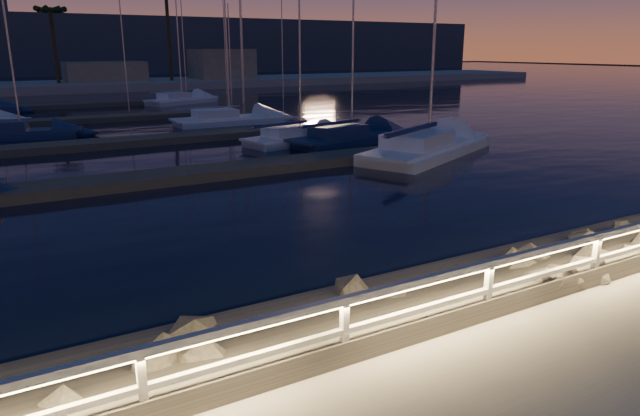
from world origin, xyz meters
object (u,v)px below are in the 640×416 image
at_px(guard_rail, 443,288).
at_px(sailboat_j, 18,132).
at_px(sailboat_d, 349,136).
at_px(sailboat_l, 227,119).
at_px(sailboat_k, 180,99).
at_px(sailboat_h, 426,147).
at_px(sailboat_g, 298,136).

relative_size(guard_rail, sailboat_j, 3.85).
bearing_deg(sailboat_d, guard_rail, -131.90).
relative_size(guard_rail, sailboat_d, 3.19).
height_order(guard_rail, sailboat_l, sailboat_l).
bearing_deg(sailboat_k, guard_rail, -126.39).
relative_size(sailboat_d, sailboat_j, 1.21).
distance_m(guard_rail, sailboat_h, 19.79).
xyz_separation_m(sailboat_h, sailboat_l, (-4.15, 16.64, -0.06)).
bearing_deg(guard_rail, sailboat_d, 60.95).
relative_size(sailboat_h, sailboat_j, 1.48).
bearing_deg(sailboat_h, sailboat_l, 79.09).
relative_size(sailboat_d, sailboat_l, 1.00).
relative_size(sailboat_d, sailboat_k, 1.05).
distance_m(sailboat_g, sailboat_j, 16.86).
bearing_deg(sailboat_h, sailboat_d, 78.82).
xyz_separation_m(guard_rail, sailboat_l, (8.45, 31.87, -0.96)).
height_order(sailboat_h, sailboat_k, sailboat_h).
relative_size(guard_rail, sailboat_k, 3.36).
relative_size(sailboat_g, sailboat_j, 1.06).
distance_m(sailboat_g, sailboat_h, 7.66).
xyz_separation_m(sailboat_g, sailboat_j, (-13.66, 9.89, 0.00)).
relative_size(guard_rail, sailboat_h, 2.60).
height_order(sailboat_d, sailboat_j, sailboat_d).
bearing_deg(sailboat_g, sailboat_d, -44.44).
bearing_deg(sailboat_d, sailboat_k, 79.35).
relative_size(sailboat_g, sailboat_h, 0.71).
bearing_deg(sailboat_l, sailboat_h, -75.56).
bearing_deg(sailboat_j, sailboat_l, 12.58).
distance_m(guard_rail, sailboat_l, 32.99).
xyz_separation_m(sailboat_d, sailboat_h, (1.27, -5.17, 0.06)).
height_order(sailboat_g, sailboat_k, sailboat_k).
distance_m(sailboat_g, sailboat_k, 26.97).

